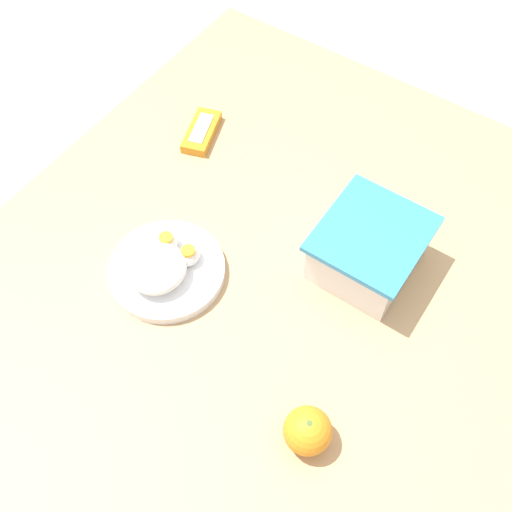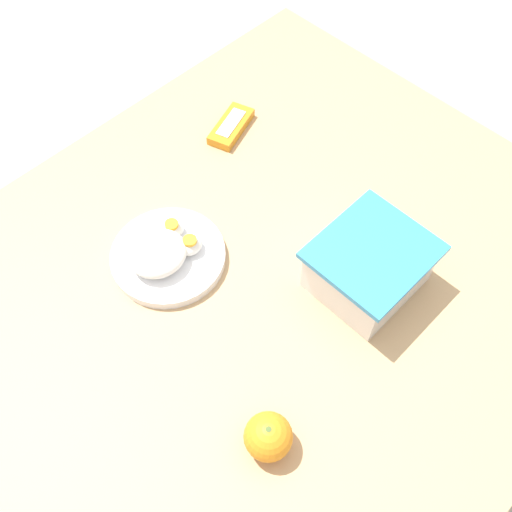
% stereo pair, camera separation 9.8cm
% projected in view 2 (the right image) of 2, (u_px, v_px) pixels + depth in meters
% --- Properties ---
extents(ground_plane, '(10.00, 10.00, 0.00)m').
position_uv_depth(ground_plane, '(259.00, 419.00, 1.58)').
color(ground_plane, '#B2A899').
extents(table, '(1.14, 0.96, 0.71)m').
position_uv_depth(table, '(260.00, 304.00, 1.04)').
color(table, tan).
rests_on(table, ground_plane).
extents(food_container, '(0.18, 0.16, 0.10)m').
position_uv_depth(food_container, '(369.00, 268.00, 0.95)').
color(food_container, white).
rests_on(food_container, table).
extents(orange_fruit, '(0.07, 0.07, 0.07)m').
position_uv_depth(orange_fruit, '(268.00, 437.00, 0.82)').
color(orange_fruit, orange).
rests_on(orange_fruit, table).
extents(rice_plate, '(0.19, 0.19, 0.06)m').
position_uv_depth(rice_plate, '(166.00, 254.00, 0.99)').
color(rice_plate, white).
rests_on(rice_plate, table).
extents(candy_bar, '(0.12, 0.08, 0.02)m').
position_uv_depth(candy_bar, '(231.00, 126.00, 1.17)').
color(candy_bar, orange).
rests_on(candy_bar, table).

